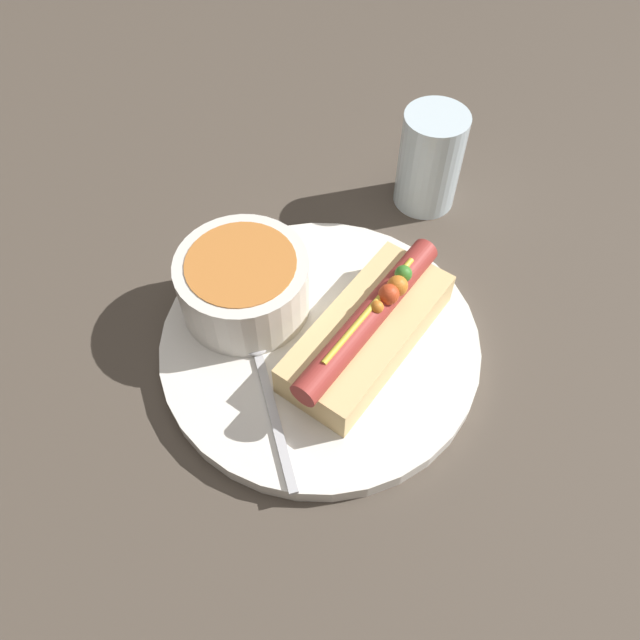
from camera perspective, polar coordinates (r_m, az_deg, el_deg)
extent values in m
plane|color=#4C4238|center=(0.55, 0.00, -2.67)|extent=(4.00, 4.00, 0.00)
cylinder|color=white|center=(0.55, 0.00, -2.20)|extent=(0.28, 0.28, 0.02)
cube|color=#E5C17F|center=(0.53, 4.35, -1.17)|extent=(0.17, 0.09, 0.03)
cylinder|color=#9E332D|center=(0.51, 4.52, 0.29)|extent=(0.18, 0.04, 0.02)
sphere|color=#387A28|center=(0.52, 7.63, 4.21)|extent=(0.01, 0.01, 0.01)
sphere|color=#C63F1E|center=(0.51, 6.31, 2.34)|extent=(0.02, 0.02, 0.02)
sphere|color=orange|center=(0.50, 5.24, 1.19)|extent=(0.01, 0.01, 0.01)
sphere|color=orange|center=(0.51, 7.09, 3.11)|extent=(0.02, 0.02, 0.02)
cylinder|color=gold|center=(0.50, 4.60, 1.02)|extent=(0.13, 0.02, 0.01)
cylinder|color=silver|center=(0.54, -7.17, 3.01)|extent=(0.11, 0.11, 0.06)
cylinder|color=#C67533|center=(0.52, -7.44, 4.62)|extent=(0.09, 0.09, 0.01)
cube|color=#B7B7BC|center=(0.50, -4.11, -9.17)|extent=(0.09, 0.09, 0.00)
ellipsoid|color=#B7B7BC|center=(0.54, -6.04, -1.63)|extent=(0.05, 0.05, 0.01)
cylinder|color=silver|center=(0.65, 10.42, 14.04)|extent=(0.06, 0.06, 0.10)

